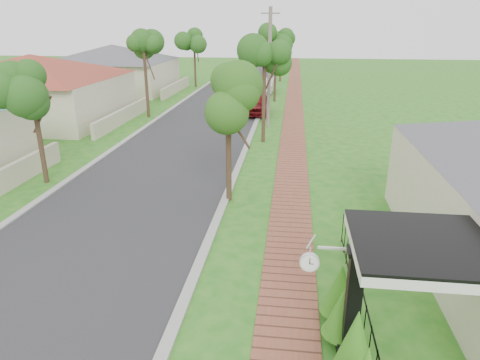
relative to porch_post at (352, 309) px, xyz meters
The scene contains 16 objects.
ground 4.79m from the porch_post, 167.60° to the left, with size 160.00×160.00×0.00m, color #216919.
road 22.34m from the porch_post, 109.77° to the left, with size 7.00×120.00×0.02m, color #28282B.
kerb_right 21.39m from the porch_post, 100.52° to the left, with size 0.30×120.00×0.10m, color #9E9E99.
kerb_left 23.83m from the porch_post, 118.07° to the left, with size 0.30×120.00×0.10m, color #9E9E99.
sidewalk 21.07m from the porch_post, 93.54° to the left, with size 1.50×120.00×0.03m, color brown.
porch_post is the anchor object (origin of this frame).
picket_fence 1.21m from the porch_post, 70.71° to the left, with size 0.03×8.02×1.00m.
street_trees 29.02m from the porch_post, 104.93° to the left, with size 10.70×37.65×5.89m.
hedge_row 0.86m from the porch_post, 96.92° to the right, with size 0.94×4.24×2.14m.
far_house_red 28.70m from the porch_post, 132.91° to the left, with size 15.56×15.56×4.60m.
far_house_grey 40.09m from the porch_post, 119.15° to the left, with size 15.56×15.56×4.60m.
parked_car_red 25.56m from the porch_post, 99.34° to the left, with size 1.86×4.63×1.58m, color maroon.
parked_car_white 35.92m from the porch_post, 96.63° to the left, with size 1.50×4.31×1.42m, color silver.
near_tree 9.24m from the porch_post, 115.11° to the left, with size 1.87×1.87×4.81m.
utility_pole 21.39m from the porch_post, 98.16° to the left, with size 1.20×0.24×7.58m.
station_clock 1.26m from the porch_post, 155.08° to the left, with size 1.06×0.13×0.60m.
Camera 1 is at (3.16, -8.51, 6.63)m, focal length 32.00 mm.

